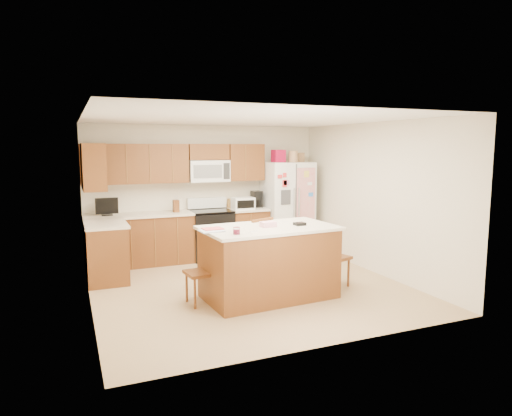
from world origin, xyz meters
name	(u,v)px	position (x,y,z in m)	size (l,w,h in m)	color
ground	(249,287)	(0.00, 0.00, 0.00)	(4.50, 4.50, 0.00)	#A07A5F
room_shell	(249,192)	(0.00, 0.00, 1.44)	(4.60, 4.60, 2.52)	beige
cabinetry	(160,214)	(-0.98, 1.79, 0.91)	(3.36, 1.56, 2.15)	brown
stove	(211,233)	(0.00, 1.94, 0.47)	(0.76, 0.65, 1.13)	black
refrigerator	(287,206)	(1.57, 1.87, 0.92)	(0.90, 0.79, 2.04)	white
island	(269,262)	(0.08, -0.55, 0.51)	(1.95, 1.19, 1.10)	brown
windsor_chair_left	(202,272)	(-0.85, -0.44, 0.44)	(0.41, 0.43, 0.92)	brown
windsor_chair_back	(255,253)	(0.13, 0.06, 0.49)	(0.58, 0.57, 1.04)	brown
windsor_chair_right	(333,257)	(1.18, -0.46, 0.46)	(0.50, 0.52, 0.96)	brown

